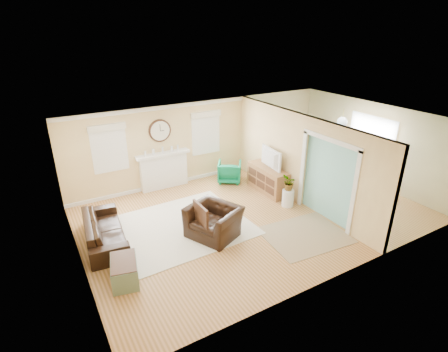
{
  "coord_description": "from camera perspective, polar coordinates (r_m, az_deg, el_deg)",
  "views": [
    {
      "loc": [
        -4.96,
        -6.86,
        4.79
      ],
      "look_at": [
        -0.8,
        0.3,
        1.2
      ],
      "focal_mm": 28.0,
      "sensor_mm": 36.0,
      "label": 1
    }
  ],
  "objects": [
    {
      "name": "wall_right",
      "position": [
        12.19,
        22.94,
        4.92
      ],
      "size": [
        0.02,
        6.0,
        2.6
      ],
      "primitive_type": "cube",
      "color": "tan",
      "rests_on": "ground"
    },
    {
      "name": "pendant",
      "position": [
        10.82,
        18.73,
        8.36
      ],
      "size": [
        0.3,
        0.3,
        0.55
      ],
      "color": "gold",
      "rests_on": "ceiling"
    },
    {
      "name": "ceiling",
      "position": [
        8.74,
        5.6,
        8.82
      ],
      "size": [
        9.0,
        6.0,
        0.02
      ],
      "primitive_type": "cube",
      "color": "white",
      "rests_on": "wall_back"
    },
    {
      "name": "potted_plant",
      "position": [
        9.96,
        10.58,
        -1.12
      ],
      "size": [
        0.54,
        0.54,
        0.46
      ],
      "primitive_type": "imported",
      "rotation": [
        0.0,
        0.0,
        3.95
      ],
      "color": "#337F33",
      "rests_on": "garden_stool"
    },
    {
      "name": "dining_chair_e",
      "position": [
        11.81,
        18.26,
        1.35
      ],
      "size": [
        0.51,
        0.51,
        0.99
      ],
      "color": "gray",
      "rests_on": "floor"
    },
    {
      "name": "dining_table",
      "position": [
        11.44,
        16.14,
        -0.5
      ],
      "size": [
        1.1,
        1.89,
        0.65
      ],
      "primitive_type": "imported",
      "rotation": [
        0.0,
        0.0,
        1.54
      ],
      "color": "#4C2A1C",
      "rests_on": "floor"
    },
    {
      "name": "garden_stool",
      "position": [
        10.16,
        10.38,
        -3.55
      ],
      "size": [
        0.33,
        0.33,
        0.49
      ],
      "primitive_type": "cylinder",
      "color": "white",
      "rests_on": "floor"
    },
    {
      "name": "partition",
      "position": [
        10.23,
        11.34,
        3.36
      ],
      "size": [
        0.17,
        6.0,
        2.6
      ],
      "color": "tan",
      "rests_on": "ground"
    },
    {
      "name": "dining_chair_s",
      "position": [
        10.72,
        20.67,
        -1.49
      ],
      "size": [
        0.51,
        0.51,
        0.93
      ],
      "color": "gray",
      "rests_on": "floor"
    },
    {
      "name": "floor",
      "position": [
        9.73,
        5.0,
        -6.17
      ],
      "size": [
        9.0,
        9.0,
        0.0
      ],
      "primitive_type": "plane",
      "color": "#905F2A",
      "rests_on": "ground"
    },
    {
      "name": "wall_left",
      "position": [
        7.71,
        -23.41,
        -5.58
      ],
      "size": [
        0.02,
        6.0,
        2.6
      ],
      "primitive_type": "cube",
      "color": "tan",
      "rests_on": "ground"
    },
    {
      "name": "wall_front",
      "position": [
        7.19,
        19.22,
        -7.06
      ],
      "size": [
        9.0,
        0.02,
        2.6
      ],
      "primitive_type": "cube",
      "color": "tan",
      "rests_on": "ground"
    },
    {
      "name": "dining_chair_w",
      "position": [
        11.0,
        14.0,
        0.19
      ],
      "size": [
        0.45,
        0.45,
        0.98
      ],
      "color": "white",
      "rests_on": "floor"
    },
    {
      "name": "window_right",
      "position": [
        11.45,
        -3.01,
        7.54
      ],
      "size": [
        1.05,
        0.13,
        1.42
      ],
      "color": "white",
      "rests_on": "wall_back"
    },
    {
      "name": "rug_jute",
      "position": [
        9.0,
        13.04,
        -9.35
      ],
      "size": [
        2.12,
        1.79,
        0.01
      ],
      "primitive_type": "cube",
      "rotation": [
        0.0,
        0.0,
        -0.09
      ],
      "color": "#9A7E60",
      "rests_on": "floor"
    },
    {
      "name": "eames_chair",
      "position": [
        8.59,
        -1.7,
        -7.44
      ],
      "size": [
        1.43,
        1.5,
        0.77
      ],
      "primitive_type": "imported",
      "rotation": [
        0.0,
        0.0,
        -1.14
      ],
      "color": "black",
      "rests_on": "floor"
    },
    {
      "name": "credenza",
      "position": [
        10.88,
        7.11,
        -0.55
      ],
      "size": [
        0.52,
        1.53,
        0.8
      ],
      "color": "#A5784E",
      "rests_on": "floor"
    },
    {
      "name": "window_left",
      "position": [
        10.48,
        -18.3,
        4.84
      ],
      "size": [
        1.05,
        0.13,
        1.42
      ],
      "color": "white",
      "rests_on": "wall_back"
    },
    {
      "name": "trunk",
      "position": [
        7.55,
        -15.94,
        -14.68
      ],
      "size": [
        0.68,
        0.92,
        0.48
      ],
      "color": "slate",
      "rests_on": "floor"
    },
    {
      "name": "dining_chair_n",
      "position": [
        12.06,
        13.1,
        2.24
      ],
      "size": [
        0.5,
        0.5,
        0.94
      ],
      "color": "gray",
      "rests_on": "floor"
    },
    {
      "name": "french_doors",
      "position": [
        12.22,
        22.66,
        4.01
      ],
      "size": [
        0.06,
        1.7,
        2.2
      ],
      "color": "white",
      "rests_on": "ground"
    },
    {
      "name": "wall_clock",
      "position": [
        10.82,
        -10.43,
        7.29
      ],
      "size": [
        0.7,
        0.07,
        0.7
      ],
      "color": "#4C2A1C",
      "rests_on": "wall_back"
    },
    {
      "name": "fireplace",
      "position": [
        11.15,
        -9.81,
        1.0
      ],
      "size": [
        1.7,
        0.3,
        1.17
      ],
      "color": "white",
      "rests_on": "ground"
    },
    {
      "name": "green_chair",
      "position": [
        11.52,
        0.89,
        0.72
      ],
      "size": [
        1.03,
        1.03,
        0.68
      ],
      "primitive_type": "imported",
      "rotation": [
        0.0,
        0.0,
        2.54
      ],
      "color": "#076A44",
      "rests_on": "floor"
    },
    {
      "name": "rug_cream",
      "position": [
        9.19,
        -6.87,
        -8.12
      ],
      "size": [
        3.36,
        2.94,
        0.02
      ],
      "primitive_type": "cube",
      "rotation": [
        0.0,
        0.0,
        0.03
      ],
      "color": "beige",
      "rests_on": "floor"
    },
    {
      "name": "wall_back",
      "position": [
        11.58,
        -3.3,
        5.85
      ],
      "size": [
        9.0,
        0.02,
        2.6
      ],
      "primitive_type": "cube",
      "color": "tan",
      "rests_on": "ground"
    },
    {
      "name": "sofa",
      "position": [
        8.85,
        -18.98,
        -8.34
      ],
      "size": [
        1.07,
        2.25,
        0.64
      ],
      "primitive_type": "imported",
      "rotation": [
        0.0,
        0.0,
        1.47
      ],
      "color": "black",
      "rests_on": "floor"
    },
    {
      "name": "tv",
      "position": [
        10.6,
        7.22,
        2.88
      ],
      "size": [
        0.24,
        1.05,
        0.6
      ],
      "primitive_type": "imported",
      "rotation": [
        0.0,
        0.0,
        1.47
      ],
      "color": "black",
      "rests_on": "credenza"
    },
    {
      "name": "rug_grey",
      "position": [
        11.57,
        15.97,
        -1.95
      ],
      "size": [
        2.52,
        3.15,
        0.01
      ],
      "primitive_type": "cube",
      "color": "gray",
      "rests_on": "floor"
    }
  ]
}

